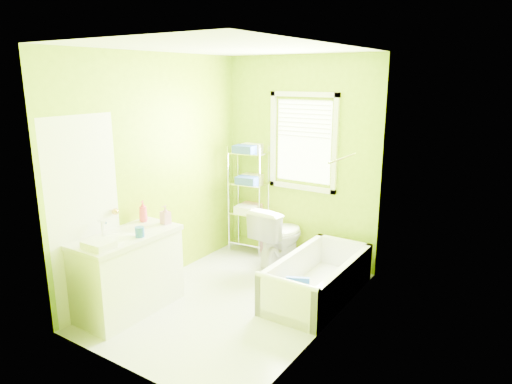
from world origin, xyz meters
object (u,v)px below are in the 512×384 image
Objects in this scene: vanity at (128,270)px; wire_shelf_unit at (250,188)px; bathtub at (316,284)px; toilet at (279,236)px.

wire_shelf_unit is at bearing 86.55° from vanity.
bathtub is 1.35× the size of vanity.
toilet is at bearing -20.82° from wire_shelf_unit.
wire_shelf_unit is (-1.37, 0.75, 0.74)m from bathtub.
vanity is (-1.49, -1.29, 0.29)m from bathtub.
toilet is 0.72× the size of vanity.
bathtub is 0.98m from toilet.
toilet is 1.95m from vanity.
vanity is 2.10m from wire_shelf_unit.
wire_shelf_unit is (-0.58, 0.22, 0.50)m from toilet.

